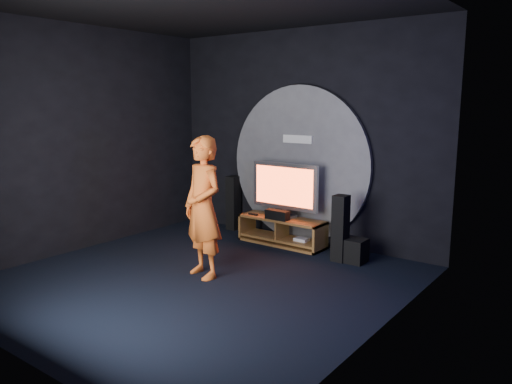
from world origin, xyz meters
TOP-DOWN VIEW (x-y plane):
  - floor at (0.00, 0.00)m, footprint 5.00×5.00m
  - back_wall at (0.00, 2.50)m, footprint 5.00×0.04m
  - left_wall at (-2.50, 0.00)m, footprint 0.04×5.00m
  - right_wall at (2.50, 0.00)m, footprint 0.04×5.00m
  - ceiling at (0.00, 0.00)m, footprint 5.00×5.00m
  - wall_disc_panel at (0.00, 2.44)m, footprint 2.60×0.11m
  - media_console at (-0.06, 2.05)m, footprint 1.49×0.45m
  - tv at (-0.06, 2.12)m, footprint 1.23×0.22m
  - center_speaker at (-0.06, 1.91)m, footprint 0.40×0.15m
  - remote at (-0.57, 1.93)m, footprint 0.18×0.05m
  - tower_speaker_left at (-1.34, 2.34)m, footprint 0.20×0.22m
  - tower_speaker_right at (1.11, 1.84)m, footprint 0.20×0.22m
  - subwoofer at (1.31, 1.92)m, footprint 0.32×0.32m
  - player at (-0.06, 0.16)m, footprint 0.79×0.62m

SIDE VIEW (x-z plane):
  - floor at x=0.00m, z-range 0.00..0.00m
  - subwoofer at x=1.31m, z-range 0.00..0.35m
  - media_console at x=-0.06m, z-range -0.03..0.42m
  - remote at x=-0.57m, z-range 0.45..0.47m
  - tower_speaker_left at x=-1.34m, z-range 0.00..0.99m
  - tower_speaker_right at x=1.11m, z-range 0.00..0.99m
  - center_speaker at x=-0.06m, z-range 0.45..0.60m
  - tv at x=-0.06m, z-range 0.49..1.39m
  - player at x=-0.06m, z-range 0.00..1.90m
  - wall_disc_panel at x=0.00m, z-range 0.00..2.60m
  - back_wall at x=0.00m, z-range 0.00..3.50m
  - left_wall at x=-2.50m, z-range 0.00..3.50m
  - right_wall at x=2.50m, z-range 0.00..3.50m
  - ceiling at x=0.00m, z-range 3.50..3.51m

